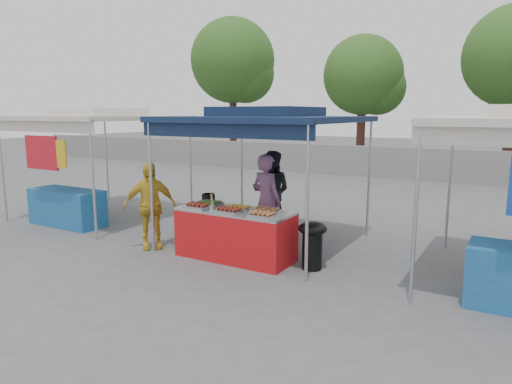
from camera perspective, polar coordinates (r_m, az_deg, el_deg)
The scene contains 22 objects.
ground_plane at distance 8.00m, azimuth -2.20°, elevation -8.07°, with size 80.00×80.00×0.00m, color #535355.
back_wall at distance 17.98m, azimuth 17.07°, elevation 3.48°, with size 40.00×0.25×1.20m, color slate.
main_canopy at distance 8.44m, azimuth 1.29°, elevation 9.23°, with size 3.20×3.20×2.57m.
neighbor_stall_left at distance 11.12m, azimuth -20.56°, elevation 4.79°, with size 3.20×3.20×2.57m.
tree_0 at distance 22.97m, azimuth -2.55°, elevation 15.67°, with size 4.07×4.07×7.00m.
tree_1 at distance 20.12m, azimuth 13.66°, elevation 13.61°, with size 3.38×3.30×5.67m.
vendor_table at distance 7.80m, azimuth -2.62°, elevation -5.29°, with size 2.00×0.80×0.85m.
food_tray_fl at distance 7.87m, azimuth -7.35°, elevation -1.78°, with size 0.42×0.30×0.07m.
food_tray_fm at distance 7.48m, azimuth -3.42°, elevation -2.34°, with size 0.42×0.30×0.07m.
food_tray_fr at distance 7.15m, azimuth 0.77°, elevation -2.88°, with size 0.42×0.30×0.07m.
food_tray_bl at distance 8.12m, azimuth -5.82°, elevation -1.40°, with size 0.42×0.30×0.07m.
food_tray_bm at distance 7.71m, azimuth -2.09°, elevation -1.94°, with size 0.42×0.30×0.07m.
food_tray_br at distance 7.46m, azimuth 1.34°, elevation -2.35°, with size 0.42×0.30×0.07m.
cooking_pot at distance 8.46m, azimuth -5.97°, elevation -0.70°, with size 0.24×0.24×0.14m, color black.
skewer_cup at distance 7.60m, azimuth -5.50°, elevation -2.03°, with size 0.08×0.08×0.10m, color #ADAEB4.
wok_burner at distance 7.31m, azimuth 7.05°, elevation -6.12°, with size 0.46×0.46×0.77m.
crate_left at distance 8.70m, azimuth -2.77°, elevation -5.68°, with size 0.44×0.31×0.27m, color #123996.
crate_right at distance 8.15m, azimuth 2.25°, elevation -6.68°, with size 0.47×0.33×0.28m, color #123996.
crate_stacked at distance 8.08m, azimuth 2.26°, elevation -4.77°, with size 0.47×0.33×0.28m, color #123996.
vendor_woman at distance 8.41m, azimuth 1.31°, elevation -1.08°, with size 0.63×0.41×1.73m, color #7F5177.
helper_man at distance 9.49m, azimuth 1.90°, elevation 0.08°, with size 0.83×0.64×1.70m, color black.
customer_person at distance 8.52m, azimuth -13.16°, elevation -1.67°, with size 0.93×0.39×1.59m, color gold.
Camera 1 is at (4.11, -6.40, 2.46)m, focal length 32.00 mm.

